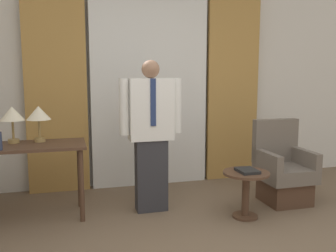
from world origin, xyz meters
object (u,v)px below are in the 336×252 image
object	(u,v)px
table_lamp_right	(39,115)
side_table	(246,186)
book	(247,171)
table_lamp_left	(12,115)
person	(151,131)
armchair	(283,172)
desk	(26,157)

from	to	relation	value
table_lamp_right	side_table	bearing A→B (deg)	-19.24
table_lamp_right	book	xyz separation A→B (m)	(2.03, -0.72, -0.56)
table_lamp_left	table_lamp_right	size ratio (longest dim) A/B	1.00
person	armchair	xyz separation A→B (m)	(1.53, -0.14, -0.53)
desk	book	size ratio (longest dim) A/B	4.99
armchair	side_table	size ratio (longest dim) A/B	1.94
table_lamp_right	book	bearing A→B (deg)	-19.47
book	side_table	bearing A→B (deg)	114.84
desk	armchair	world-z (taller)	armchair
person	book	size ratio (longest dim) A/B	6.91
desk	person	world-z (taller)	person
desk	table_lamp_right	distance (m)	0.45
person	book	world-z (taller)	person
desk	person	bearing A→B (deg)	-4.58
desk	book	bearing A→B (deg)	-15.05
table_lamp_left	table_lamp_right	bearing A→B (deg)	0.00
table_lamp_left	book	world-z (taller)	table_lamp_left
table_lamp_right	table_lamp_left	bearing A→B (deg)	180.00
person	side_table	distance (m)	1.14
table_lamp_right	armchair	xyz separation A→B (m)	(2.66, -0.38, -0.71)
desk	table_lamp_right	bearing A→B (deg)	47.15
desk	book	world-z (taller)	desk
side_table	table_lamp_left	bearing A→B (deg)	162.78
table_lamp_right	side_table	size ratio (longest dim) A/B	0.77
desk	side_table	bearing A→B (deg)	-14.81
table_lamp_left	armchair	xyz separation A→B (m)	(2.92, -0.38, -0.71)
table_lamp_right	person	bearing A→B (deg)	-11.86
table_lamp_left	person	xyz separation A→B (m)	(1.39, -0.24, -0.19)
desk	book	distance (m)	2.23
desk	person	size ratio (longest dim) A/B	0.72
desk	table_lamp_left	size ratio (longest dim) A/B	3.11
person	side_table	bearing A→B (deg)	-27.79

